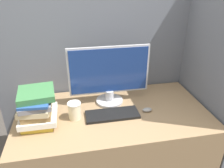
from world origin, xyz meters
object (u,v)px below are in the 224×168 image
(keyboard, at_px, (112,115))
(monitor, at_px, (109,76))
(mouse, at_px, (147,110))
(book_stack, at_px, (37,107))
(coffee_cup, at_px, (75,111))

(keyboard, bearing_deg, monitor, 85.75)
(monitor, relative_size, mouse, 8.40)
(mouse, height_order, book_stack, book_stack)
(monitor, xyz_separation_m, coffee_cup, (-0.28, -0.18, -0.16))
(coffee_cup, distance_m, book_stack, 0.25)
(coffee_cup, bearing_deg, book_stack, -178.56)
(keyboard, xyz_separation_m, mouse, (0.27, 0.00, 0.01))
(keyboard, bearing_deg, book_stack, 178.12)
(book_stack, bearing_deg, mouse, -0.98)
(keyboard, distance_m, mouse, 0.27)
(monitor, relative_size, coffee_cup, 4.94)
(mouse, distance_m, book_stack, 0.78)
(book_stack, bearing_deg, coffee_cup, 1.44)
(keyboard, relative_size, coffee_cup, 3.08)
(monitor, height_order, coffee_cup, monitor)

